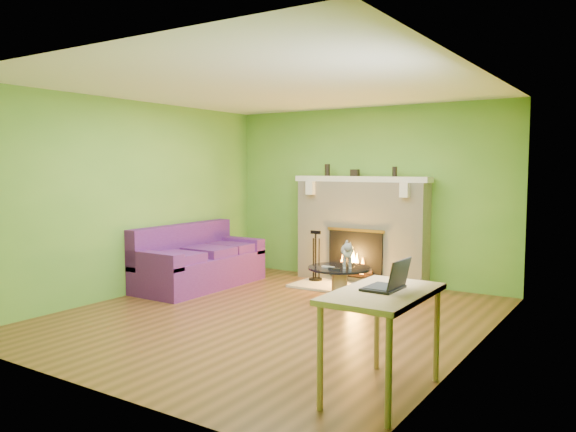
# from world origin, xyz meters

# --- Properties ---
(floor) EXTENTS (5.00, 5.00, 0.00)m
(floor) POSITION_xyz_m (0.00, 0.00, 0.00)
(floor) COLOR #543418
(floor) RESTS_ON ground
(ceiling) EXTENTS (5.00, 5.00, 0.00)m
(ceiling) POSITION_xyz_m (0.00, 0.00, 2.60)
(ceiling) COLOR white
(ceiling) RESTS_ON wall_back
(wall_back) EXTENTS (5.00, 0.00, 5.00)m
(wall_back) POSITION_xyz_m (0.00, 2.50, 1.30)
(wall_back) COLOR #549230
(wall_back) RESTS_ON floor
(wall_front) EXTENTS (5.00, 0.00, 5.00)m
(wall_front) POSITION_xyz_m (0.00, -2.50, 1.30)
(wall_front) COLOR #549230
(wall_front) RESTS_ON floor
(wall_left) EXTENTS (0.00, 5.00, 5.00)m
(wall_left) POSITION_xyz_m (-2.25, 0.00, 1.30)
(wall_left) COLOR #549230
(wall_left) RESTS_ON floor
(wall_right) EXTENTS (0.00, 5.00, 5.00)m
(wall_right) POSITION_xyz_m (2.25, 0.00, 1.30)
(wall_right) COLOR #549230
(wall_right) RESTS_ON floor
(window_frame) EXTENTS (0.00, 1.20, 1.20)m
(window_frame) POSITION_xyz_m (2.24, -0.90, 1.55)
(window_frame) COLOR silver
(window_frame) RESTS_ON wall_right
(window_pane) EXTENTS (0.00, 1.06, 1.06)m
(window_pane) POSITION_xyz_m (2.23, -0.90, 1.55)
(window_pane) COLOR white
(window_pane) RESTS_ON wall_right
(fireplace) EXTENTS (2.10, 0.46, 1.58)m
(fireplace) POSITION_xyz_m (0.00, 2.32, 0.77)
(fireplace) COLOR beige
(fireplace) RESTS_ON floor
(hearth) EXTENTS (1.50, 0.75, 0.03)m
(hearth) POSITION_xyz_m (0.00, 1.80, 0.01)
(hearth) COLOR beige
(hearth) RESTS_ON floor
(mantel) EXTENTS (2.10, 0.28, 0.08)m
(mantel) POSITION_xyz_m (0.00, 2.30, 1.54)
(mantel) COLOR silver
(mantel) RESTS_ON fireplace
(sofa) EXTENTS (0.89, 1.97, 0.88)m
(sofa) POSITION_xyz_m (-1.86, 0.79, 0.34)
(sofa) COLOR #4D1961
(sofa) RESTS_ON floor
(coffee_table) EXTENTS (0.80, 0.80, 0.45)m
(coffee_table) POSITION_xyz_m (0.32, 1.04, 0.26)
(coffee_table) COLOR tan
(coffee_table) RESTS_ON floor
(desk) EXTENTS (0.62, 1.08, 0.80)m
(desk) POSITION_xyz_m (1.95, -1.37, 0.70)
(desk) COLOR tan
(desk) RESTS_ON floor
(cat) EXTENTS (0.45, 0.58, 0.35)m
(cat) POSITION_xyz_m (0.40, 1.09, 0.63)
(cat) COLOR slate
(cat) RESTS_ON coffee_table
(remote_silver) EXTENTS (0.17, 0.06, 0.02)m
(remote_silver) POSITION_xyz_m (0.22, 0.92, 0.46)
(remote_silver) COLOR #9A9A9C
(remote_silver) RESTS_ON coffee_table
(remote_black) EXTENTS (0.17, 0.07, 0.02)m
(remote_black) POSITION_xyz_m (0.34, 0.86, 0.46)
(remote_black) COLOR black
(remote_black) RESTS_ON coffee_table
(laptop) EXTENTS (0.29, 0.33, 0.24)m
(laptop) POSITION_xyz_m (1.93, -1.32, 0.92)
(laptop) COLOR black
(laptop) RESTS_ON desk
(fire_tools) EXTENTS (0.20, 0.20, 0.75)m
(fire_tools) POSITION_xyz_m (-0.56, 1.95, 0.40)
(fire_tools) COLOR black
(fire_tools) RESTS_ON hearth
(mantel_vase_left) EXTENTS (0.08, 0.08, 0.18)m
(mantel_vase_left) POSITION_xyz_m (-0.58, 2.33, 1.67)
(mantel_vase_left) COLOR black
(mantel_vase_left) RESTS_ON mantel
(mantel_vase_right) EXTENTS (0.07, 0.07, 0.14)m
(mantel_vase_right) POSITION_xyz_m (0.51, 2.33, 1.65)
(mantel_vase_right) COLOR black
(mantel_vase_right) RESTS_ON mantel
(mantel_box) EXTENTS (0.12, 0.08, 0.10)m
(mantel_box) POSITION_xyz_m (-0.11, 2.33, 1.63)
(mantel_box) COLOR black
(mantel_box) RESTS_ON mantel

